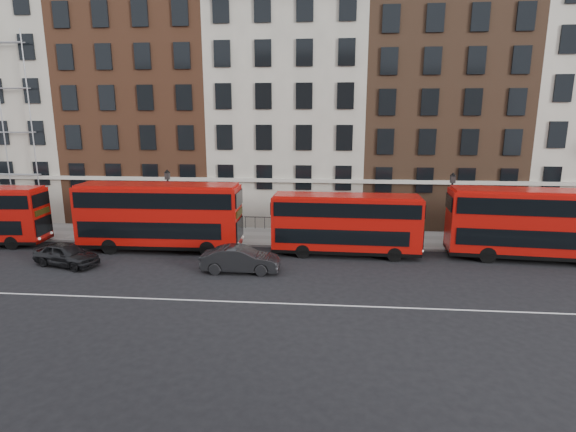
# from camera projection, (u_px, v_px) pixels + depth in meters

# --- Properties ---
(ground) EXTENTS (120.00, 120.00, 0.00)m
(ground) POSITION_uv_depth(u_px,v_px,m) (261.00, 288.00, 24.88)
(ground) COLOR black
(ground) RESTS_ON ground
(pavement) EXTENTS (80.00, 5.00, 0.15)m
(pavement) POSITION_uv_depth(u_px,v_px,m) (281.00, 237.00, 35.07)
(pavement) COLOR gray
(pavement) RESTS_ON ground
(kerb) EXTENTS (80.00, 0.30, 0.16)m
(kerb) POSITION_uv_depth(u_px,v_px,m) (277.00, 246.00, 32.64)
(kerb) COLOR gray
(kerb) RESTS_ON ground
(road_centre_line) EXTENTS (70.00, 0.12, 0.01)m
(road_centre_line) POSITION_uv_depth(u_px,v_px,m) (256.00, 302.00, 22.94)
(road_centre_line) COLOR white
(road_centre_line) RESTS_ON ground
(building_terrace) EXTENTS (64.00, 11.95, 22.00)m
(building_terrace) POSITION_uv_depth(u_px,v_px,m) (286.00, 105.00, 40.05)
(building_terrace) COLOR #AEA896
(building_terrace) RESTS_ON ground
(bus_b) EXTENTS (11.35, 2.93, 4.75)m
(bus_b) POSITION_uv_depth(u_px,v_px,m) (159.00, 215.00, 31.39)
(bus_b) COLOR #AF0D09
(bus_b) RESTS_ON ground
(bus_c) EXTENTS (10.02, 2.69, 4.18)m
(bus_c) POSITION_uv_depth(u_px,v_px,m) (345.00, 223.00, 30.33)
(bus_c) COLOR #AF0D09
(bus_c) RESTS_ON ground
(bus_d) EXTENTS (11.38, 3.65, 4.70)m
(bus_d) POSITION_uv_depth(u_px,v_px,m) (537.00, 223.00, 29.20)
(bus_d) COLOR #AF0D09
(bus_d) RESTS_ON ground
(car_rear) EXTENTS (4.66, 2.89, 1.48)m
(car_rear) POSITION_uv_depth(u_px,v_px,m) (66.00, 254.00, 28.46)
(car_rear) COLOR black
(car_rear) RESTS_ON ground
(car_front) EXTENTS (4.78, 1.72, 1.57)m
(car_front) POSITION_uv_depth(u_px,v_px,m) (240.00, 259.00, 27.33)
(car_front) COLOR black
(car_front) RESTS_ON ground
(lamp_post_left) EXTENTS (0.44, 0.44, 5.33)m
(lamp_post_left) POSITION_uv_depth(u_px,v_px,m) (169.00, 201.00, 33.60)
(lamp_post_left) COLOR black
(lamp_post_left) RESTS_ON pavement
(lamp_post_right) EXTENTS (0.44, 0.44, 5.33)m
(lamp_post_right) POSITION_uv_depth(u_px,v_px,m) (451.00, 206.00, 31.80)
(lamp_post_right) COLOR black
(lamp_post_right) RESTS_ON pavement
(iron_railings) EXTENTS (6.60, 0.06, 1.00)m
(iron_railings) POSITION_uv_depth(u_px,v_px,m) (284.00, 223.00, 37.09)
(iron_railings) COLOR black
(iron_railings) RESTS_ON pavement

